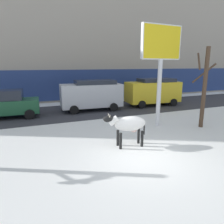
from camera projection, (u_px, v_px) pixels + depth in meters
The scene contains 10 objects.
ground_plane at pixel (145, 159), 7.77m from camera, with size 120.00×120.00×0.00m, color white.
road_strip at pixel (84, 111), 15.84m from camera, with size 60.00×5.60×0.01m, color #333338.
building_facade at pixel (64, 34), 21.12m from camera, with size 44.00×6.10×13.00m.
cow_holstein at pixel (129, 124), 8.80m from camera, with size 1.92×0.74×1.54m.
billboard at pixel (161, 49), 11.09m from camera, with size 2.53×0.37×5.56m.
car_darkgreen_hatchback at pixel (11, 104), 13.63m from camera, with size 3.59×2.09×1.86m.
car_silver_van at pixel (92, 94), 15.82m from camera, with size 4.70×2.33×2.32m.
car_yellow_van at pixel (153, 91), 17.78m from camera, with size 4.70×2.33×2.32m.
pedestrian_by_cars at pixel (146, 90), 21.03m from camera, with size 0.36×0.24×1.73m.
bare_tree_right_lot at pixel (204, 86), 11.29m from camera, with size 1.50×1.03×4.42m.
Camera 1 is at (-3.86, -6.17, 3.49)m, focal length 32.98 mm.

